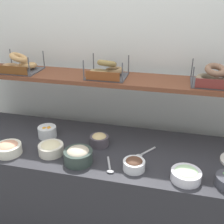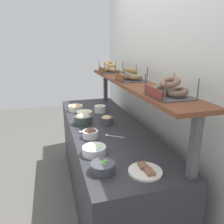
{
  "view_description": "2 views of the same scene",
  "coord_description": "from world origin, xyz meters",
  "views": [
    {
      "loc": [
        0.47,
        -1.58,
        1.87
      ],
      "look_at": [
        0.08,
        0.05,
        1.1
      ],
      "focal_mm": 43.96,
      "sensor_mm": 36.0,
      "label": 1
    },
    {
      "loc": [
        2.01,
        -0.51,
        1.62
      ],
      "look_at": [
        0.05,
        0.06,
        0.99
      ],
      "focal_mm": 35.02,
      "sensor_mm": 36.0,
      "label": 2
    }
  ],
  "objects": [
    {
      "name": "serving_spoon_near_plate",
      "position": [
        0.13,
        -0.23,
        0.86
      ],
      "size": [
        0.08,
        0.17,
        0.01
      ],
      "color": "#B7B7BC",
      "rests_on": "deli_counter"
    },
    {
      "name": "deli_counter",
      "position": [
        0.0,
        0.0,
        0.42
      ],
      "size": [
        2.2,
        0.7,
        0.85
      ],
      "primitive_type": "cube",
      "color": "#2D2D33",
      "rests_on": "ground_plane"
    },
    {
      "name": "bowl_potato_salad",
      "position": [
        -0.29,
        -0.16,
        0.89
      ],
      "size": [
        0.17,
        0.17,
        0.08
      ],
      "color": "silver",
      "rests_on": "deli_counter"
    },
    {
      "name": "bagel_basket_sesame",
      "position": [
        -0.7,
        0.25,
        1.33
      ],
      "size": [
        0.3,
        0.26,
        0.15
      ],
      "color": "#4C4C51",
      "rests_on": "upper_shelf"
    },
    {
      "name": "bowl_hummus",
      "position": [
        -0.01,
        0.02,
        0.89
      ],
      "size": [
        0.13,
        0.13,
        0.09
      ],
      "color": "#4D464D",
      "rests_on": "deli_counter"
    },
    {
      "name": "upper_shelf",
      "position": [
        0.0,
        0.27,
        1.26
      ],
      "size": [
        2.16,
        0.32,
        0.03
      ],
      "primitive_type": "cube",
      "color": "brown",
      "rests_on": "shelf_riser_left"
    },
    {
      "name": "bagel_basket_poppy",
      "position": [
        0.72,
        0.26,
        1.33
      ],
      "size": [
        0.3,
        0.25,
        0.14
      ],
      "color": "#4C4C51",
      "rests_on": "upper_shelf"
    },
    {
      "name": "bowl_tuna_salad",
      "position": [
        -0.08,
        -0.21,
        0.9
      ],
      "size": [
        0.18,
        0.18,
        0.11
      ],
      "color": "#35433C",
      "rests_on": "deli_counter"
    },
    {
      "name": "bowl_scallion_spread",
      "position": [
        0.58,
        -0.23,
        0.89
      ],
      "size": [
        0.17,
        0.17,
        0.08
      ],
      "color": "white",
      "rests_on": "deli_counter"
    },
    {
      "name": "back_wall",
      "position": [
        0.0,
        0.55,
        1.2
      ],
      "size": [
        3.4,
        0.06,
        2.4
      ],
      "primitive_type": "cube",
      "color": "silver",
      "rests_on": "ground_plane"
    },
    {
      "name": "bowl_fruit_salad",
      "position": [
        -0.42,
        0.04,
        0.89
      ],
      "size": [
        0.13,
        0.13,
        0.09
      ],
      "color": "white",
      "rests_on": "deli_counter"
    },
    {
      "name": "serving_spoon_by_edge",
      "position": [
        0.31,
        -0.03,
        0.86
      ],
      "size": [
        0.12,
        0.15,
        0.01
      ],
      "color": "#B7B7BC",
      "rests_on": "deli_counter"
    },
    {
      "name": "bowl_lox_spread",
      "position": [
        -0.57,
        -0.23,
        0.89
      ],
      "size": [
        0.17,
        0.17,
        0.08
      ],
      "color": "white",
      "rests_on": "deli_counter"
    },
    {
      "name": "bagel_basket_everything",
      "position": [
        -0.01,
        0.26,
        1.33
      ],
      "size": [
        0.28,
        0.24,
        0.14
      ],
      "color": "#4C4C51",
      "rests_on": "upper_shelf"
    },
    {
      "name": "bowl_chocolate_spread",
      "position": [
        0.28,
        -0.2,
        0.89
      ],
      "size": [
        0.14,
        0.14,
        0.08
      ],
      "color": "white",
      "rests_on": "deli_counter"
    }
  ]
}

